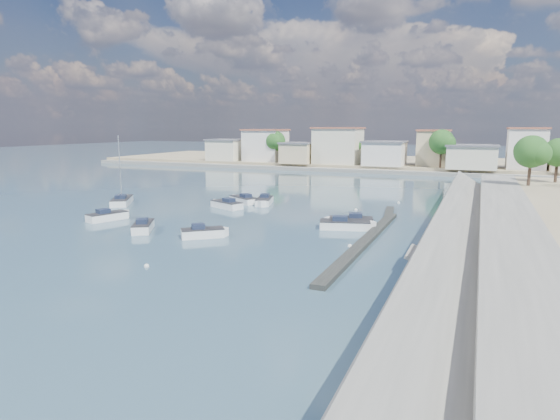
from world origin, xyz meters
name	(u,v)px	position (x,y,z in m)	size (l,w,h in m)	color
ground	(365,193)	(0.00, 40.00, 0.00)	(400.00, 400.00, 0.00)	#324D64
seawall_walkway	(512,237)	(18.50, 13.00, 0.90)	(5.00, 90.00, 1.80)	slate
breakwater	(371,234)	(6.90, 12.69, 0.17)	(2.00, 31.02, 0.35)	black
far_shore_land	(412,164)	(0.00, 92.00, 0.70)	(160.00, 40.00, 1.40)	gray
far_shore_quay	(399,172)	(0.00, 71.00, 0.40)	(160.00, 2.50, 0.80)	slate
far_town	(456,150)	(10.71, 76.92, 4.93)	(113.01, 12.80, 8.35)	beige
shore_trees	(441,146)	(8.34, 68.11, 6.22)	(74.56, 38.32, 7.92)	#38281E
motorboat_a	(144,227)	(-13.82, 6.40, 0.38)	(3.48, 4.35, 1.48)	white
motorboat_b	(205,233)	(-6.80, 6.27, 0.38)	(3.92, 3.59, 1.48)	white
motorboat_c	(226,205)	(-12.89, 20.66, 0.38)	(4.95, 3.40, 1.48)	white
motorboat_d	(348,222)	(3.76, 16.47, 0.38)	(4.96, 2.96, 1.48)	white
motorboat_e	(109,216)	(-20.56, 9.08, 0.38)	(2.93, 4.66, 1.48)	white
motorboat_f	(243,200)	(-12.68, 24.89, 0.38)	(4.89, 3.89, 1.48)	white
motorboat_g	(264,201)	(-9.61, 24.89, 0.38)	(3.05, 5.26, 1.48)	white
motorboat_h	(348,225)	(4.14, 14.74, 0.38)	(5.49, 3.19, 1.48)	white
sailboat	(122,200)	(-26.81, 18.13, 0.41)	(4.92, 6.15, 9.00)	white
mooring_buoys	(364,230)	(5.83, 14.62, 0.05)	(19.13, 36.02, 0.37)	white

